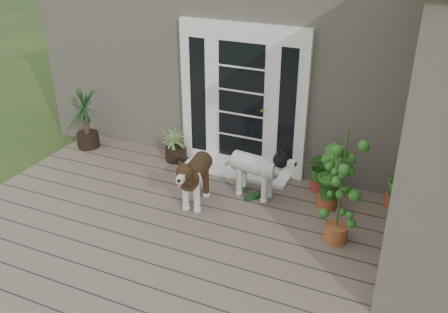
% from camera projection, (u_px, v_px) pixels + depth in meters
% --- Properties ---
extents(deck, '(6.20, 4.60, 0.12)m').
position_uv_depth(deck, '(183.00, 256.00, 5.66)').
color(deck, '#6B5B4C').
rests_on(deck, ground).
extents(house_main, '(7.40, 4.00, 3.10)m').
position_uv_depth(house_main, '(299.00, 44.00, 8.46)').
color(house_main, '#665E54').
rests_on(house_main, ground).
extents(door_unit, '(1.90, 0.14, 2.15)m').
position_uv_depth(door_unit, '(242.00, 100.00, 7.02)').
color(door_unit, white).
rests_on(door_unit, deck).
extents(door_step, '(1.60, 0.40, 0.05)m').
position_uv_depth(door_step, '(236.00, 171.00, 7.33)').
color(door_step, white).
rests_on(door_step, deck).
extents(brindle_dog, '(0.48, 0.90, 0.71)m').
position_uv_depth(brindle_dog, '(196.00, 180.00, 6.41)').
color(brindle_dog, '#3A2715').
rests_on(brindle_dog, deck).
extents(white_dog, '(0.87, 0.46, 0.70)m').
position_uv_depth(white_dog, '(255.00, 173.00, 6.58)').
color(white_dog, white).
rests_on(white_dog, deck).
extents(spider_plant, '(0.69, 0.69, 0.58)m').
position_uv_depth(spider_plant, '(176.00, 143.00, 7.58)').
color(spider_plant, '#95B871').
rests_on(spider_plant, deck).
extents(yucca, '(0.74, 0.74, 0.97)m').
position_uv_depth(yucca, '(86.00, 119.00, 7.93)').
color(yucca, black).
rests_on(yucca, deck).
extents(herb_a, '(0.51, 0.51, 0.48)m').
position_uv_depth(herb_a, '(320.00, 175.00, 6.77)').
color(herb_a, '#18561A').
rests_on(herb_a, deck).
extents(herb_b, '(0.59, 0.59, 0.63)m').
position_uv_depth(herb_b, '(328.00, 185.00, 6.36)').
color(herb_b, '#184D16').
rests_on(herb_b, deck).
extents(herb_c, '(0.42, 0.42, 0.51)m').
position_uv_depth(herb_c, '(398.00, 189.00, 6.39)').
color(herb_c, '#255E1A').
rests_on(herb_c, deck).
extents(sapling, '(0.53, 0.53, 1.49)m').
position_uv_depth(sapling, '(341.00, 185.00, 5.50)').
color(sapling, '#26611B').
rests_on(sapling, deck).
extents(clog_left, '(0.24, 0.31, 0.08)m').
position_uv_depth(clog_left, '(243.00, 186.00, 6.89)').
color(clog_left, black).
rests_on(clog_left, deck).
extents(clog_right, '(0.26, 0.29, 0.08)m').
position_uv_depth(clog_right, '(253.00, 196.00, 6.66)').
color(clog_right, '#163716').
rests_on(clog_right, deck).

